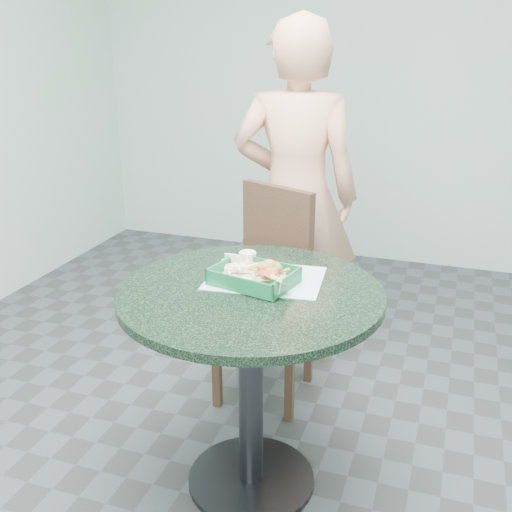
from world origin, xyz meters
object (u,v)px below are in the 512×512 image
(food_basket, at_px, (254,285))
(crab_sandwich, at_px, (269,275))
(cafe_table, at_px, (251,341))
(diner_person, at_px, (296,182))
(sauce_ramekin, at_px, (240,262))
(dining_chair, at_px, (271,279))

(food_basket, height_order, crab_sandwich, crab_sandwich)
(cafe_table, relative_size, crab_sandwich, 7.71)
(diner_person, xyz_separation_m, food_basket, (0.12, -0.94, -0.13))
(diner_person, xyz_separation_m, sauce_ramekin, (0.03, -0.84, -0.09))
(diner_person, height_order, crab_sandwich, diner_person)
(food_basket, distance_m, sauce_ramekin, 0.14)
(dining_chair, bearing_deg, crab_sandwich, -49.35)
(diner_person, distance_m, food_basket, 0.96)
(cafe_table, bearing_deg, dining_chair, 101.87)
(dining_chair, height_order, crab_sandwich, dining_chair)
(diner_person, bearing_deg, dining_chair, 78.66)
(sauce_ramekin, bearing_deg, crab_sandwich, -29.63)
(cafe_table, distance_m, diner_person, 1.04)
(food_basket, bearing_deg, diner_person, 97.13)
(cafe_table, distance_m, food_basket, 0.19)
(crab_sandwich, bearing_deg, food_basket, -152.13)
(food_basket, relative_size, sauce_ramekin, 4.34)
(food_basket, bearing_deg, cafe_table, -83.30)
(cafe_table, height_order, food_basket, food_basket)
(crab_sandwich, distance_m, sauce_ramekin, 0.15)
(food_basket, bearing_deg, dining_chair, 102.27)
(dining_chair, relative_size, crab_sandwich, 8.26)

